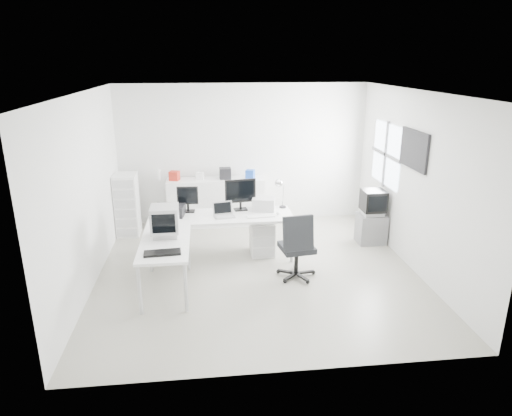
{
  "coord_description": "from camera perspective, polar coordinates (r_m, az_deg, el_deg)",
  "views": [
    {
      "loc": [
        -0.78,
        -6.6,
        3.25
      ],
      "look_at": [
        0.0,
        0.2,
        1.0
      ],
      "focal_mm": 32.0,
      "sensor_mm": 36.0,
      "label": 1
    }
  ],
  "objects": [
    {
      "name": "white_keyboard",
      "position": [
        7.56,
        0.58,
        -1.03
      ],
      "size": [
        0.48,
        0.2,
        0.02
      ],
      "primitive_type": "cube",
      "rotation": [
        0.0,
        0.0,
        0.11
      ],
      "color": "white",
      "rests_on": "main_desk"
    },
    {
      "name": "inkjet_printer",
      "position": [
        7.75,
        -10.73,
        -0.29
      ],
      "size": [
        0.53,
        0.44,
        0.17
      ],
      "primitive_type": "cube",
      "rotation": [
        0.0,
        0.0,
        -0.14
      ],
      "color": "black",
      "rests_on": "main_desk"
    },
    {
      "name": "crt_monitor",
      "position": [
        6.81,
        -11.31,
        -1.75
      ],
      "size": [
        0.38,
        0.38,
        0.44
      ],
      "primitive_type": null,
      "rotation": [
        0.0,
        0.0,
        0.01
      ],
      "color": "#B7B7BA",
      "rests_on": "side_desk"
    },
    {
      "name": "drawer_pedestal",
      "position": [
        7.92,
        0.75,
        -3.69
      ],
      "size": [
        0.4,
        0.5,
        0.6
      ],
      "primitive_type": "cube",
      "color": "white",
      "rests_on": "floor"
    },
    {
      "name": "filing_cabinet",
      "position": [
        9.03,
        -15.8,
        0.4
      ],
      "size": [
        0.42,
        0.5,
        1.19
      ],
      "primitive_type": "cube",
      "color": "white",
      "rests_on": "floor"
    },
    {
      "name": "office_chair",
      "position": [
        7.02,
        5.13,
        -4.54
      ],
      "size": [
        0.71,
        0.71,
        1.09
      ],
      "primitive_type": null,
      "rotation": [
        0.0,
        0.0,
        0.14
      ],
      "color": "#282A2D",
      "rests_on": "floor"
    },
    {
      "name": "laser_printer",
      "position": [
        7.89,
        0.97,
        0.55
      ],
      "size": [
        0.44,
        0.4,
        0.22
      ],
      "primitive_type": "cube",
      "rotation": [
        0.0,
        0.0,
        -0.21
      ],
      "color": "#B6B6B6",
      "rests_on": "main_desk"
    },
    {
      "name": "desk_lamp",
      "position": [
        7.98,
        3.39,
        1.79
      ],
      "size": [
        0.17,
        0.17,
        0.5
      ],
      "primitive_type": null,
      "rotation": [
        0.0,
        0.0,
        0.02
      ],
      "color": "silver",
      "rests_on": "main_desk"
    },
    {
      "name": "wall_picture",
      "position": [
        7.57,
        19.15,
        6.92
      ],
      "size": [
        0.04,
        0.9,
        0.6
      ],
      "primitive_type": null,
      "color": "black",
      "rests_on": "right_wall"
    },
    {
      "name": "lcd_monitor_small",
      "position": [
        7.83,
        -8.53,
        1.09
      ],
      "size": [
        0.37,
        0.23,
        0.45
      ],
      "primitive_type": null,
      "rotation": [
        0.0,
        0.0,
        -0.08
      ],
      "color": "black",
      "rests_on": "main_desk"
    },
    {
      "name": "clutter_box_d",
      "position": [
        9.15,
        -0.73,
        4.27
      ],
      "size": [
        0.21,
        0.2,
        0.17
      ],
      "primitive_type": "cube",
      "rotation": [
        0.0,
        0.0,
        -0.38
      ],
      "color": "blue",
      "rests_on": "sideboard"
    },
    {
      "name": "clutter_box_c",
      "position": [
        9.11,
        -3.87,
        4.34
      ],
      "size": [
        0.23,
        0.21,
        0.22
      ],
      "primitive_type": "cube",
      "rotation": [
        0.0,
        0.0,
        0.03
      ],
      "color": "black",
      "rests_on": "sideboard"
    },
    {
      "name": "left_wall",
      "position": [
        7.07,
        -20.39,
        1.86
      ],
      "size": [
        0.02,
        5.0,
        2.8
      ],
      "primitive_type": "cube",
      "color": "silver",
      "rests_on": "floor"
    },
    {
      "name": "tv_cabinet",
      "position": [
        8.66,
        14.19,
        -2.51
      ],
      "size": [
        0.5,
        0.41,
        0.54
      ],
      "primitive_type": "cube",
      "color": "slate",
      "rests_on": "floor"
    },
    {
      "name": "clutter_box_a",
      "position": [
        9.13,
        -10.16,
        3.98
      ],
      "size": [
        0.22,
        0.21,
        0.18
      ],
      "primitive_type": "cube",
      "rotation": [
        0.0,
        0.0,
        -0.33
      ],
      "color": "red",
      "rests_on": "sideboard"
    },
    {
      "name": "white_mouse",
      "position": [
        7.64,
        2.76,
        -0.68
      ],
      "size": [
        0.06,
        0.06,
        0.06
      ],
      "primitive_type": "sphere",
      "color": "white",
      "rests_on": "main_desk"
    },
    {
      "name": "ceiling",
      "position": [
        6.66,
        0.2,
        14.32
      ],
      "size": [
        5.0,
        5.0,
        0.01
      ],
      "primitive_type": "cube",
      "color": "white",
      "rests_on": "back_wall"
    },
    {
      "name": "main_desk",
      "position": [
        7.79,
        -4.33,
        -3.52
      ],
      "size": [
        2.4,
        0.8,
        0.75
      ],
      "primitive_type": null,
      "color": "white",
      "rests_on": "floor"
    },
    {
      "name": "sideboard",
      "position": [
        9.27,
        -5.03,
        0.74
      ],
      "size": [
        1.93,
        0.48,
        0.96
      ],
      "primitive_type": "cube",
      "color": "white",
      "rests_on": "floor"
    },
    {
      "name": "clutter_bottle",
      "position": [
        9.19,
        -12.03,
        4.09
      ],
      "size": [
        0.07,
        0.07,
        0.22
      ],
      "primitive_type": "cylinder",
      "color": "white",
      "rests_on": "sideboard"
    },
    {
      "name": "window",
      "position": [
        8.61,
        15.93,
        6.46
      ],
      "size": [
        0.02,
        1.2,
        1.1
      ],
      "primitive_type": null,
      "color": "white",
      "rests_on": "right_wall"
    },
    {
      "name": "floor",
      "position": [
        7.4,
        0.18,
        -7.86
      ],
      "size": [
        5.0,
        5.0,
        0.01
      ],
      "primitive_type": "cube",
      "color": "beige",
      "rests_on": "ground"
    },
    {
      "name": "back_wall",
      "position": [
        9.32,
        -1.62,
        6.74
      ],
      "size": [
        5.0,
        0.02,
        2.8
      ],
      "primitive_type": "cube",
      "color": "silver",
      "rests_on": "floor"
    },
    {
      "name": "side_desk",
      "position": [
        6.8,
        -11.15,
        -7.18
      ],
      "size": [
        0.7,
        1.4,
        0.75
      ],
      "primitive_type": null,
      "color": "white",
      "rests_on": "floor"
    },
    {
      "name": "right_wall",
      "position": [
        7.6,
        19.29,
        3.07
      ],
      "size": [
        0.02,
        5.0,
        2.8
      ],
      "primitive_type": "cube",
      "color": "silver",
      "rests_on": "floor"
    },
    {
      "name": "crt_tv",
      "position": [
        8.5,
        14.44,
        0.62
      ],
      "size": [
        0.5,
        0.48,
        0.45
      ],
      "primitive_type": null,
      "color": "black",
      "rests_on": "tv_cabinet"
    },
    {
      "name": "clutter_box_b",
      "position": [
        9.11,
        -7.01,
        3.99
      ],
      "size": [
        0.16,
        0.15,
        0.14
      ],
      "primitive_type": "cube",
      "rotation": [
        0.0,
        0.0,
        -0.2
      ],
      "color": "white",
      "rests_on": "sideboard"
    },
    {
      "name": "lcd_monitor_large",
      "position": [
        7.83,
        -1.96,
        1.7
      ],
      "size": [
        0.56,
        0.29,
        0.56
      ],
      "primitive_type": null,
      "rotation": [
        0.0,
        0.0,
        0.14
      ],
      "color": "black",
      "rests_on": "main_desk"
    },
    {
      "name": "black_keyboard",
      "position": [
        6.28,
        -11.63,
        -5.5
      ],
      "size": [
        0.51,
        0.23,
        0.03
      ],
      "primitive_type": "cube",
      "rotation": [
        0.0,
        0.0,
        0.08
      ],
      "color": "black",
      "rests_on": "side_desk"
    },
    {
      "name": "laptop",
      "position": [
        7.53,
        -4.0,
        -0.39
      ],
      "size": [
        0.37,
        0.38,
        0.21
      ],
      "primitive_type": null,
      "rotation": [
        0.0,
        0.0,
        0.17
      ],
      "color": "#B7B7BA",
      "rests_on": "main_desk"
    }
  ]
}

